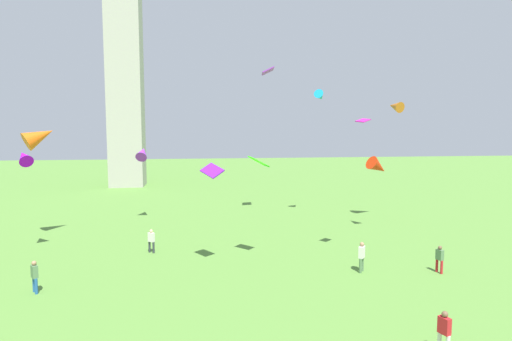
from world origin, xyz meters
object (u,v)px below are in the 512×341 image
Objects in this scene: kite_flying_5 at (363,120)px; kite_flying_7 at (268,71)px; kite_flying_3 at (395,106)px; kite_flying_4 at (259,162)px; kite_flying_9 at (40,136)px; kite_flying_6 at (143,153)px; person_1 at (440,258)px; kite_flying_1 at (320,96)px; kite_flying_0 at (24,157)px; kite_flying_8 at (378,167)px; person_0 at (35,275)px; person_2 at (151,240)px; kite_flying_2 at (212,171)px; person_4 at (362,255)px; person_3 at (444,330)px.

kite_flying_7 is (-3.41, 13.44, 4.89)m from kite_flying_5.
kite_flying_3 is 1.01× the size of kite_flying_4.
kite_flying_6 is at bearing -80.66° from kite_flying_9.
kite_flying_1 reaches higher than person_1.
kite_flying_9 is (-25.93, 3.26, -2.21)m from kite_flying_3.
kite_flying_0 is 0.61× the size of kite_flying_9.
person_1 is 0.61× the size of kite_flying_8.
person_0 is 13.25m from kite_flying_4.
kite_flying_6 is 8.73m from kite_flying_9.
kite_flying_0 reaches higher than kite_flying_4.
kite_flying_0 is (-2.94, 7.05, 5.47)m from person_0.
kite_flying_4 is at bearing 91.09° from kite_flying_1.
kite_flying_9 reaches higher than person_2.
kite_flying_1 reaches higher than person_2.
kite_flying_2 is at bearing -114.37° from person_1.
kite_flying_1 is (14.46, 9.20, 10.40)m from person_2.
person_1 is 13.87m from kite_flying_2.
kite_flying_2 reaches higher than person_2.
person_4 is 1.67× the size of kite_flying_5.
kite_flying_1 is 16.92m from kite_flying_6.
person_4 is 1.03× the size of kite_flying_0.
kite_flying_7 reaches higher than person_0.
person_0 is 1.04× the size of person_1.
kite_flying_3 reaches higher than kite_flying_8.
person_4 is (-4.32, 0.81, 0.10)m from person_1.
kite_flying_1 reaches higher than kite_flying_6.
kite_flying_5 is (9.22, 0.27, 2.92)m from kite_flying_2.
person_0 is 25.16m from kite_flying_7.
person_1 is 1.50× the size of kite_flying_5.
kite_flying_3 is (22.73, 7.35, 8.98)m from person_0.
kite_flying_9 reaches higher than kite_flying_6.
kite_flying_7 reaches higher than person_2.
person_1 is 26.25m from kite_flying_0.
person_1 is 15.81m from kite_flying_8.
kite_flying_2 is at bearing 164.42° from kite_flying_7.
person_1 is 0.57× the size of kite_flying_9.
person_1 is 11.72m from kite_flying_4.
person_3 is 25.77m from kite_flying_1.
kite_flying_5 is 14.70m from kite_flying_7.
kite_flying_8 is at bearing -178.00° from kite_flying_6.
person_0 is 1.16× the size of kite_flying_4.
kite_flying_7 reaches higher than kite_flying_2.
kite_flying_1 reaches higher than kite_flying_2.
person_4 is at bearing -168.85° from person_2.
kite_flying_3 is (3.24, -7.86, -1.38)m from kite_flying_1.
kite_flying_7 is 13.64m from kite_flying_8.
kite_flying_7 is (5.80, 13.71, 7.81)m from kite_flying_2.
person_0 is 0.94× the size of person_4.
person_2 is at bearing 137.66° from kite_flying_0.
person_0 is at bearing -49.20° from person_4.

